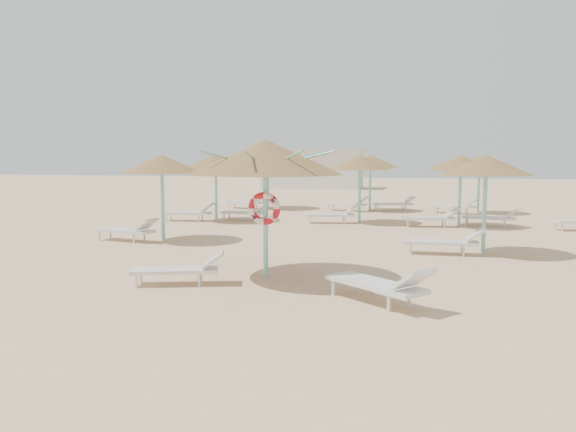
# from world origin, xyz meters

# --- Properties ---
(ground) EXTENTS (120.00, 120.00, 0.00)m
(ground) POSITION_xyz_m (0.00, 0.00, 0.00)
(ground) COLOR #D8B184
(ground) RESTS_ON ground
(main_palapa) EXTENTS (3.30, 3.30, 2.96)m
(main_palapa) POSITION_xyz_m (-0.26, 0.17, 2.57)
(main_palapa) COLOR #7BD6C8
(main_palapa) RESTS_ON ground
(lounger_main_a) EXTENTS (1.95, 1.10, 0.68)m
(lounger_main_a) POSITION_xyz_m (-1.74, -0.94, 0.32)
(lounger_main_a) COLOR silver
(lounger_main_a) RESTS_ON ground
(lounger_main_b) EXTENTS (2.04, 1.83, 0.77)m
(lounger_main_b) POSITION_xyz_m (2.34, -1.54, 0.37)
(lounger_main_b) COLOR silver
(lounger_main_b) RESTS_ON ground
(palapa_field) EXTENTS (19.13, 14.36, 2.72)m
(palapa_field) POSITION_xyz_m (1.62, 10.52, 2.30)
(palapa_field) COLOR #7BD6C8
(palapa_field) RESTS_ON ground
(service_hut) EXTENTS (8.40, 4.40, 3.25)m
(service_hut) POSITION_xyz_m (-6.00, 35.00, 1.64)
(service_hut) COLOR silver
(service_hut) RESTS_ON ground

